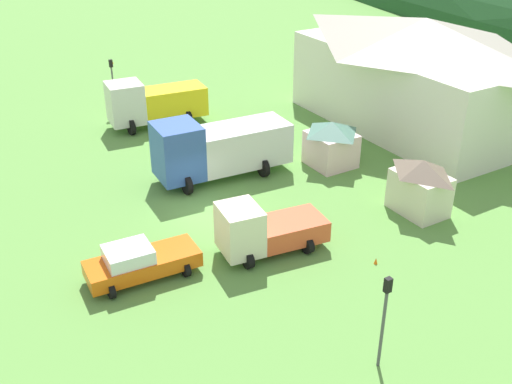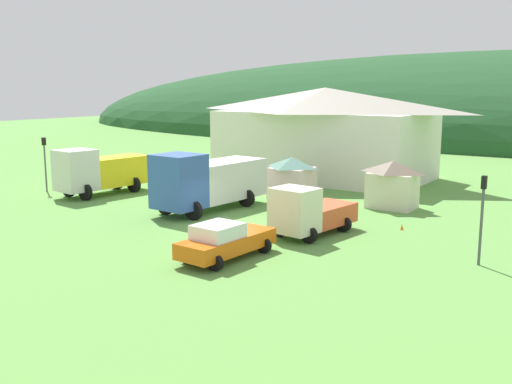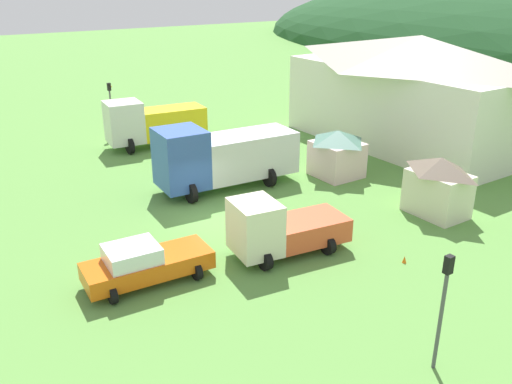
# 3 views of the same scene
# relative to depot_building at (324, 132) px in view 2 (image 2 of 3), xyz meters

# --- Properties ---
(ground_plane) EXTENTS (200.00, 200.00, 0.00)m
(ground_plane) POSITION_rel_depot_building_xyz_m (3.77, -18.36, -3.80)
(ground_plane) COLOR #5B9342
(forested_hill_backdrop) EXTENTS (170.24, 60.00, 25.58)m
(forested_hill_backdrop) POSITION_rel_depot_building_xyz_m (3.77, 52.77, -3.80)
(forested_hill_backdrop) COLOR #1E4723
(forested_hill_backdrop) RESTS_ON ground
(depot_building) EXTENTS (17.68, 10.32, 7.38)m
(depot_building) POSITION_rel_depot_building_xyz_m (0.00, 0.00, 0.00)
(depot_building) COLOR white
(depot_building) RESTS_ON ground
(play_shed_cream) EXTENTS (3.05, 2.18, 2.97)m
(play_shed_cream) POSITION_rel_depot_building_xyz_m (9.37, -8.86, -2.27)
(play_shed_cream) COLOR beige
(play_shed_cream) RESTS_ON ground
(play_shed_pink) EXTENTS (2.79, 2.66, 2.78)m
(play_shed_pink) POSITION_rel_depot_building_xyz_m (2.40, -9.24, -2.37)
(play_shed_pink) COLOR beige
(play_shed_pink) RESTS_ON ground
(flatbed_truck_yellow) EXTENTS (3.51, 6.93, 3.31)m
(flatbed_truck_yellow) POSITION_rel_depot_building_xyz_m (-9.25, -15.87, -2.10)
(flatbed_truck_yellow) COLOR silver
(flatbed_truck_yellow) RESTS_ON ground
(box_truck_blue) EXTENTS (3.71, 8.04, 3.66)m
(box_truck_blue) POSITION_rel_depot_building_xyz_m (0.30, -15.85, -1.93)
(box_truck_blue) COLOR #3356AD
(box_truck_blue) RESTS_ON ground
(light_truck_cream) EXTENTS (2.97, 5.27, 2.60)m
(light_truck_cream) POSITION_rel_depot_building_xyz_m (8.39, -17.83, -2.56)
(light_truck_cream) COLOR beige
(light_truck_cream) RESTS_ON ground
(service_pickup_orange) EXTENTS (2.47, 5.01, 1.66)m
(service_pickup_orange) POSITION_rel_depot_building_xyz_m (7.37, -23.43, -2.98)
(service_pickup_orange) COLOR #DE5D10
(service_pickup_orange) RESTS_ON ground
(traffic_light_west) EXTENTS (0.20, 0.32, 3.90)m
(traffic_light_west) POSITION_rel_depot_building_xyz_m (-13.42, -17.17, -1.39)
(traffic_light_west) COLOR #4C4C51
(traffic_light_west) RESTS_ON ground
(traffic_light_east) EXTENTS (0.20, 0.32, 3.84)m
(traffic_light_east) POSITION_rel_depot_building_xyz_m (16.83, -18.11, -1.43)
(traffic_light_east) COLOR #4C4C51
(traffic_light_east) RESTS_ON ground
(traffic_cone_near_pickup) EXTENTS (0.36, 0.36, 0.61)m
(traffic_cone_near_pickup) POSITION_rel_depot_building_xyz_m (11.91, -13.91, -3.80)
(traffic_cone_near_pickup) COLOR orange
(traffic_cone_near_pickup) RESTS_ON ground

